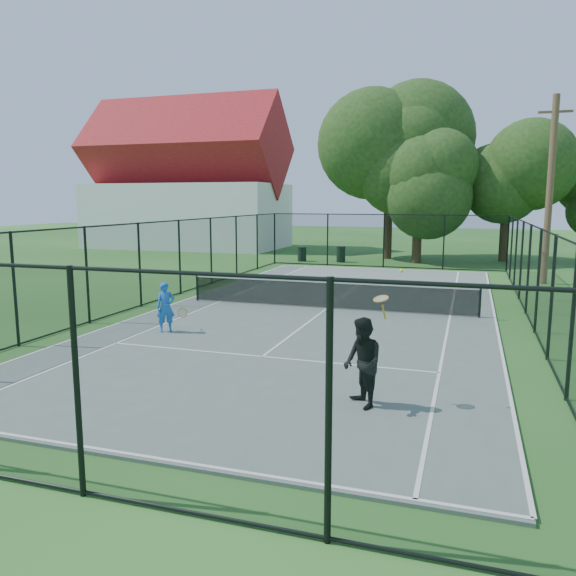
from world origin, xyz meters
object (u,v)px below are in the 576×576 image
(trash_bin_right, at_px, (341,254))
(player_blue, at_px, (166,307))
(trash_bin_left, at_px, (302,254))
(tennis_net, at_px, (327,294))
(player_black, at_px, (363,363))
(utility_pole, at_px, (550,190))

(trash_bin_right, bearing_deg, player_blue, -91.86)
(trash_bin_left, distance_m, player_blue, 19.60)
(tennis_net, bearing_deg, player_blue, -126.24)
(trash_bin_left, distance_m, player_black, 24.98)
(player_blue, bearing_deg, trash_bin_right, 88.14)
(player_blue, xyz_separation_m, player_black, (6.39, -4.08, 0.12))
(tennis_net, bearing_deg, utility_pole, 48.83)
(trash_bin_left, relative_size, utility_pole, 0.11)
(tennis_net, xyz_separation_m, trash_bin_left, (-5.30, 14.71, -0.13))
(trash_bin_left, height_order, player_black, player_black)
(tennis_net, xyz_separation_m, trash_bin_right, (-2.88, 14.94, -0.09))
(tennis_net, relative_size, utility_pole, 1.21)
(trash_bin_left, xyz_separation_m, player_black, (8.17, -23.61, 0.43))
(tennis_net, relative_size, player_black, 4.05)
(tennis_net, bearing_deg, player_black, -72.11)
(trash_bin_right, xyz_separation_m, utility_pole, (10.75, -5.94, 3.73))
(tennis_net, bearing_deg, trash_bin_left, 109.82)
(trash_bin_left, xyz_separation_m, utility_pole, (13.17, -5.71, 3.77))
(trash_bin_left, height_order, player_blue, player_blue)
(trash_bin_left, bearing_deg, utility_pole, -23.44)
(tennis_net, height_order, player_black, player_black)
(trash_bin_right, height_order, player_black, player_black)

